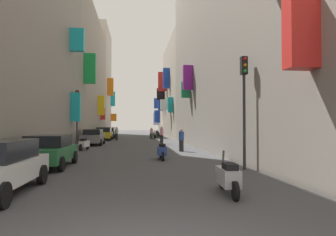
{
  "coord_description": "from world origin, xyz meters",
  "views": [
    {
      "loc": [
        0.12,
        -3.94,
        1.86
      ],
      "look_at": [
        3.86,
        30.04,
        2.66
      ],
      "focal_mm": 31.72,
      "sensor_mm": 36.0,
      "label": 1
    }
  ],
  "objects_px": {
    "parked_car_yellow": "(104,133)",
    "pedestrian_mid_street": "(152,133)",
    "scooter_silver": "(228,177)",
    "traffic_light_far_corner": "(244,93)",
    "pedestrian_near_left": "(117,133)",
    "parked_car_grey": "(93,137)",
    "scooter_blue": "(162,151)",
    "parked_car_silver": "(110,132)",
    "parked_car_green": "(48,150)",
    "parked_car_blue": "(108,133)",
    "scooter_black": "(158,134)",
    "scooter_red": "(157,133)",
    "scooter_white": "(84,144)",
    "scooter_green": "(153,135)",
    "pedestrian_crossing": "(181,140)",
    "traffic_light_near_corner": "(77,109)",
    "pedestrian_near_right": "(162,135)"
  },
  "relations": [
    {
      "from": "parked_car_yellow",
      "to": "scooter_black",
      "type": "height_order",
      "value": "parked_car_yellow"
    },
    {
      "from": "pedestrian_mid_street",
      "to": "traffic_light_near_corner",
      "type": "xyz_separation_m",
      "value": [
        -6.86,
        -13.47,
        2.41
      ]
    },
    {
      "from": "parked_car_grey",
      "to": "scooter_blue",
      "type": "xyz_separation_m",
      "value": [
        5.33,
        -12.24,
        -0.3
      ]
    },
    {
      "from": "scooter_silver",
      "to": "pedestrian_near_right",
      "type": "relative_size",
      "value": 1.13
    },
    {
      "from": "scooter_silver",
      "to": "pedestrian_near_left",
      "type": "xyz_separation_m",
      "value": [
        -4.75,
        28.66,
        0.36
      ]
    },
    {
      "from": "parked_car_yellow",
      "to": "parked_car_grey",
      "type": "relative_size",
      "value": 1.0
    },
    {
      "from": "scooter_silver",
      "to": "traffic_light_far_corner",
      "type": "height_order",
      "value": "traffic_light_far_corner"
    },
    {
      "from": "scooter_silver",
      "to": "pedestrian_crossing",
      "type": "bearing_deg",
      "value": 86.74
    },
    {
      "from": "parked_car_yellow",
      "to": "pedestrian_mid_street",
      "type": "relative_size",
      "value": 2.79
    },
    {
      "from": "scooter_silver",
      "to": "parked_car_silver",
      "type": "bearing_deg",
      "value": 99.12
    },
    {
      "from": "scooter_silver",
      "to": "pedestrian_mid_street",
      "type": "xyz_separation_m",
      "value": [
        -0.39,
        30.65,
        0.3
      ]
    },
    {
      "from": "parked_car_blue",
      "to": "scooter_green",
      "type": "height_order",
      "value": "parked_car_blue"
    },
    {
      "from": "parked_car_green",
      "to": "traffic_light_far_corner",
      "type": "xyz_separation_m",
      "value": [
        8.32,
        -1.62,
        2.44
      ]
    },
    {
      "from": "scooter_green",
      "to": "pedestrian_near_right",
      "type": "bearing_deg",
      "value": -89.15
    },
    {
      "from": "parked_car_grey",
      "to": "scooter_silver",
      "type": "distance_m",
      "value": 21.34
    },
    {
      "from": "parked_car_silver",
      "to": "parked_car_green",
      "type": "height_order",
      "value": "parked_car_silver"
    },
    {
      "from": "scooter_red",
      "to": "parked_car_yellow",
      "type": "bearing_deg",
      "value": -119.53
    },
    {
      "from": "parked_car_blue",
      "to": "scooter_black",
      "type": "distance_m",
      "value": 7.09
    },
    {
      "from": "parked_car_grey",
      "to": "scooter_black",
      "type": "distance_m",
      "value": 16.54
    },
    {
      "from": "scooter_black",
      "to": "traffic_light_far_corner",
      "type": "distance_m",
      "value": 31.25
    },
    {
      "from": "scooter_red",
      "to": "pedestrian_crossing",
      "type": "xyz_separation_m",
      "value": [
        -0.39,
        -29.5,
        0.34
      ]
    },
    {
      "from": "parked_car_silver",
      "to": "traffic_light_near_corner",
      "type": "relative_size",
      "value": 0.84
    },
    {
      "from": "parked_car_green",
      "to": "scooter_black",
      "type": "relative_size",
      "value": 2.21
    },
    {
      "from": "scooter_black",
      "to": "scooter_white",
      "type": "bearing_deg",
      "value": -108.8
    },
    {
      "from": "parked_car_yellow",
      "to": "traffic_light_far_corner",
      "type": "xyz_separation_m",
      "value": [
        8.33,
        -25.09,
        2.37
      ]
    },
    {
      "from": "parked_car_green",
      "to": "traffic_light_near_corner",
      "type": "distance_m",
      "value": 11.71
    },
    {
      "from": "parked_car_green",
      "to": "traffic_light_far_corner",
      "type": "height_order",
      "value": "traffic_light_far_corner"
    },
    {
      "from": "parked_car_yellow",
      "to": "pedestrian_crossing",
      "type": "height_order",
      "value": "pedestrian_crossing"
    },
    {
      "from": "parked_car_green",
      "to": "pedestrian_mid_street",
      "type": "distance_m",
      "value": 25.57
    },
    {
      "from": "parked_car_grey",
      "to": "scooter_blue",
      "type": "distance_m",
      "value": 13.35
    },
    {
      "from": "parked_car_silver",
      "to": "scooter_black",
      "type": "xyz_separation_m",
      "value": [
        7.35,
        -5.59,
        -0.31
      ]
    },
    {
      "from": "traffic_light_far_corner",
      "to": "scooter_black",
      "type": "bearing_deg",
      "value": 92.28
    },
    {
      "from": "pedestrian_crossing",
      "to": "pedestrian_near_right",
      "type": "bearing_deg",
      "value": 94.14
    },
    {
      "from": "pedestrian_crossing",
      "to": "pedestrian_mid_street",
      "type": "height_order",
      "value": "pedestrian_crossing"
    },
    {
      "from": "scooter_black",
      "to": "traffic_light_far_corner",
      "type": "height_order",
      "value": "traffic_light_far_corner"
    },
    {
      "from": "parked_car_yellow",
      "to": "pedestrian_near_right",
      "type": "xyz_separation_m",
      "value": [
        6.41,
        -7.72,
        0.06
      ]
    },
    {
      "from": "parked_car_grey",
      "to": "scooter_blue",
      "type": "relative_size",
      "value": 2.22
    },
    {
      "from": "scooter_blue",
      "to": "pedestrian_near_left",
      "type": "relative_size",
      "value": 1.17
    },
    {
      "from": "parked_car_green",
      "to": "pedestrian_near_left",
      "type": "height_order",
      "value": "pedestrian_near_left"
    },
    {
      "from": "pedestrian_crossing",
      "to": "scooter_blue",
      "type": "bearing_deg",
      "value": -110.85
    },
    {
      "from": "scooter_red",
      "to": "scooter_white",
      "type": "bearing_deg",
      "value": -104.87
    },
    {
      "from": "scooter_silver",
      "to": "pedestrian_near_left",
      "type": "distance_m",
      "value": 29.06
    },
    {
      "from": "pedestrian_near_left",
      "to": "pedestrian_mid_street",
      "type": "height_order",
      "value": "pedestrian_near_left"
    },
    {
      "from": "parked_car_green",
      "to": "scooter_blue",
      "type": "relative_size",
      "value": 2.06
    },
    {
      "from": "parked_car_blue",
      "to": "scooter_green",
      "type": "xyz_separation_m",
      "value": [
        6.18,
        -0.99,
        -0.31
      ]
    },
    {
      "from": "scooter_white",
      "to": "traffic_light_near_corner",
      "type": "xyz_separation_m",
      "value": [
        -1.01,
        2.56,
        2.71
      ]
    },
    {
      "from": "scooter_black",
      "to": "pedestrian_near_left",
      "type": "xyz_separation_m",
      "value": [
        -5.54,
        -6.59,
        0.36
      ]
    },
    {
      "from": "scooter_green",
      "to": "pedestrian_near_left",
      "type": "distance_m",
      "value": 6.78
    },
    {
      "from": "parked_car_blue",
      "to": "traffic_light_far_corner",
      "type": "xyz_separation_m",
      "value": [
        8.29,
        -30.41,
        2.41
      ]
    },
    {
      "from": "pedestrian_mid_street",
      "to": "traffic_light_near_corner",
      "type": "height_order",
      "value": "traffic_light_near_corner"
    }
  ]
}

